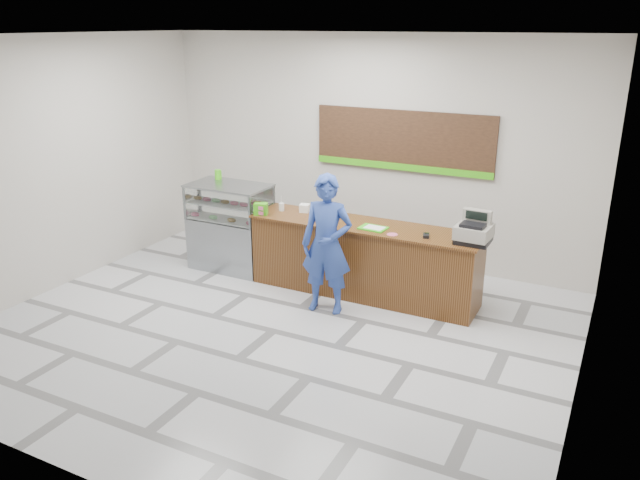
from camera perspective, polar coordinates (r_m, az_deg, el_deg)
The scene contains 16 objects.
floor at distance 7.86m, azimuth -4.32°, elevation -8.28°, with size 7.00×7.00×0.00m, color silver.
back_wall at distance 9.83m, azimuth 4.55°, elevation 8.21°, with size 7.00×7.00×0.00m, color beige.
ceiling at distance 6.97m, azimuth -5.07°, elevation 18.14°, with size 7.00×7.00×0.00m, color silver.
sales_counter at distance 8.68m, azimuth 4.01°, elevation -1.78°, with size 3.26×0.76×1.03m.
display_case at distance 9.65m, azimuth -8.18°, elevation 1.27°, with size 1.22×0.72×1.33m.
menu_board at distance 9.57m, azimuth 7.56°, elevation 8.91°, with size 2.80×0.06×0.90m.
cash_register at distance 7.98m, azimuth 13.91°, elevation 0.81°, with size 0.43×0.45×0.39m.
card_terminal at distance 8.09m, azimuth 9.67°, elevation 0.40°, with size 0.08×0.15×0.04m, color black.
serving_tray at distance 8.33m, azimuth 4.89°, elevation 1.10°, with size 0.37×0.28×0.02m.
napkin_box at distance 9.03m, azimuth -1.42°, elevation 2.93°, with size 0.13×0.13×0.11m, color white.
straw_cup at distance 9.11m, azimuth -3.54°, elevation 3.04°, with size 0.08×0.08×0.12m, color silver.
promo_box at distance 8.94m, azimuth -5.44°, elevation 2.85°, with size 0.19×0.13×0.17m, color #41B713.
donut_decal at distance 8.13m, azimuth 6.61°, elevation 0.51°, with size 0.14×0.14×0.00m, color #DA5A83.
green_cup_left at distance 9.84m, azimuth -9.22°, elevation 5.90°, with size 0.08×0.08×0.13m, color #41B713.
green_cup_right at distance 9.81m, azimuth -9.32°, elevation 5.93°, with size 0.10×0.10×0.15m, color #41B713.
customer at distance 8.04m, azimuth 0.63°, elevation -0.41°, with size 0.67×0.44×1.84m, color #2B469E.
Camera 1 is at (3.67, -5.93, 3.64)m, focal length 35.00 mm.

